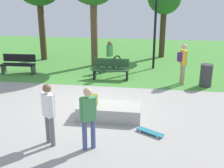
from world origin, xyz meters
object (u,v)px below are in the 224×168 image
object	(u,v)px
backpack_on_ledge	(94,100)
park_bench_center_lawn	(111,69)
skater_performing_trick	(88,114)
trash_bin	(206,75)
skateboard_by_ledge	(150,132)
park_bench_near_path	(19,64)
cyclist_on_bicycle	(110,59)
concrete_ledge	(110,111)
lamp_post	(155,20)
skater_watching	(49,110)
pedestrian_with_backpack	(183,60)

from	to	relation	value
backpack_on_ledge	park_bench_center_lawn	xyz separation A→B (m)	(-0.08, 4.07, -0.10)
skater_performing_trick	trash_bin	size ratio (longest dim) A/B	1.74
skateboard_by_ledge	park_bench_near_path	bearing A→B (deg)	140.85
skateboard_by_ledge	cyclist_on_bicycle	distance (m)	6.59
park_bench_center_lawn	trash_bin	bearing A→B (deg)	-6.13
concrete_ledge	park_bench_center_lawn	xyz separation A→B (m)	(-0.56, 4.01, 0.27)
park_bench_near_path	skateboard_by_ledge	bearing A→B (deg)	-39.15
skateboard_by_ledge	cyclist_on_bicycle	size ratio (longest dim) A/B	0.50
park_bench_center_lawn	cyclist_on_bicycle	size ratio (longest dim) A/B	1.01
park_bench_near_path	cyclist_on_bicycle	distance (m)	4.38
skateboard_by_ledge	park_bench_near_path	world-z (taller)	park_bench_near_path
park_bench_near_path	lamp_post	world-z (taller)	lamp_post
skater_watching	park_bench_near_path	size ratio (longest dim) A/B	1.02
skater_watching	pedestrian_with_backpack	bearing A→B (deg)	55.86
skater_performing_trick	trash_bin	bearing A→B (deg)	55.90
backpack_on_ledge	skateboard_by_ledge	distance (m)	2.03
skater_performing_trick	lamp_post	bearing A→B (deg)	79.12
backpack_on_ledge	park_bench_center_lawn	world-z (taller)	park_bench_center_lawn
backpack_on_ledge	skater_watching	world-z (taller)	skater_watching
backpack_on_ledge	skater_performing_trick	size ratio (longest dim) A/B	0.19
concrete_ledge	trash_bin	xyz separation A→B (m)	(3.48, 3.58, 0.26)
park_bench_center_lawn	cyclist_on_bicycle	bearing A→B (deg)	101.27
concrete_ledge	pedestrian_with_backpack	size ratio (longest dim) A/B	1.14
concrete_ledge	lamp_post	xyz separation A→B (m)	(1.31, 6.11, 2.22)
skater_performing_trick	cyclist_on_bicycle	size ratio (longest dim) A/B	1.03
skater_performing_trick	park_bench_center_lawn	xyz separation A→B (m)	(-0.33, 5.91, -0.47)
backpack_on_ledge	trash_bin	distance (m)	5.38
skater_performing_trick	skater_watching	distance (m)	1.04
skater_performing_trick	skater_watching	world-z (taller)	skater_watching
skateboard_by_ledge	pedestrian_with_backpack	size ratio (longest dim) A/B	0.46
pedestrian_with_backpack	park_bench_near_path	bearing A→B (deg)	176.10
skater_watching	skateboard_by_ledge	world-z (taller)	skater_watching
skater_watching	lamp_post	xyz separation A→B (m)	(2.58, 7.94, 1.47)
skater_performing_trick	pedestrian_with_backpack	world-z (taller)	pedestrian_with_backpack
park_bench_near_path	lamp_post	distance (m)	6.93
skateboard_by_ledge	park_bench_center_lawn	distance (m)	5.27
backpack_on_ledge	cyclist_on_bicycle	xyz separation A→B (m)	(-0.33, 5.36, 0.05)
pedestrian_with_backpack	lamp_post	bearing A→B (deg)	116.97
concrete_ledge	lamp_post	world-z (taller)	lamp_post
skateboard_by_ledge	pedestrian_with_backpack	distance (m)	4.92
lamp_post	skater_performing_trick	bearing A→B (deg)	-100.88
pedestrian_with_backpack	skater_performing_trick	bearing A→B (deg)	-115.90
concrete_ledge	skater_watching	size ratio (longest dim) A/B	1.19
park_bench_near_path	cyclist_on_bicycle	xyz separation A→B (m)	(4.25, 1.04, 0.15)
skater_performing_trick	cyclist_on_bicycle	bearing A→B (deg)	94.69
lamp_post	park_bench_center_lawn	bearing A→B (deg)	-131.73
concrete_ledge	park_bench_near_path	size ratio (longest dim) A/B	1.22
backpack_on_ledge	park_bench_center_lawn	distance (m)	4.07
concrete_ledge	backpack_on_ledge	world-z (taller)	backpack_on_ledge
park_bench_center_lawn	trash_bin	xyz separation A→B (m)	(4.04, -0.43, -0.01)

